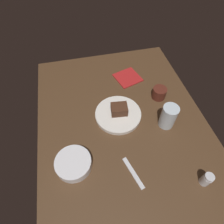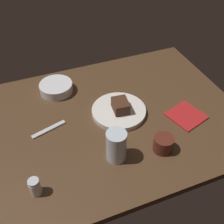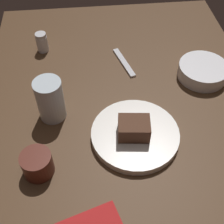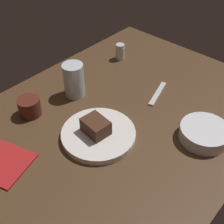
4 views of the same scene
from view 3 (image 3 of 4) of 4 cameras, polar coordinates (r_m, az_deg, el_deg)
name	(u,v)px [view 3 (image 3 of 4)]	position (r cm, az deg, el deg)	size (l,w,h in cm)	color
dining_table	(126,118)	(88.22, 2.67, -1.22)	(120.00, 84.00, 3.00)	#4C331E
dessert_plate	(135,135)	(81.55, 4.36, -4.27)	(23.59, 23.59, 2.15)	white
chocolate_cake_slice	(134,128)	(78.42, 4.14, -3.07)	(8.16, 6.35, 4.82)	#472819
salt_shaker	(42,42)	(109.40, -13.04, 12.66)	(3.92, 3.92, 6.82)	silver
water_glass	(50,100)	(84.03, -11.55, 2.27)	(7.56, 7.56, 12.65)	silver
side_bowl	(203,71)	(101.13, 16.69, 7.38)	(15.50, 15.50, 4.38)	silver
coffee_cup	(37,164)	(76.06, -13.88, -9.46)	(7.58, 7.58, 6.26)	#562319
dessert_spoon	(124,62)	(103.10, 2.27, 9.30)	(15.00, 1.80, 0.70)	silver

